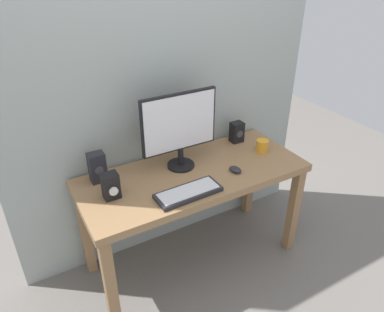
# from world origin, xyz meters

# --- Properties ---
(ground_plane) EXTENTS (6.00, 6.00, 0.00)m
(ground_plane) POSITION_xyz_m (0.00, 0.00, 0.00)
(ground_plane) COLOR slate
(wall_back) EXTENTS (2.18, 0.04, 3.00)m
(wall_back) POSITION_xyz_m (0.00, 0.34, 1.50)
(wall_back) COLOR #9EA8A3
(wall_back) RESTS_ON ground_plane
(desk) EXTENTS (1.44, 0.60, 0.74)m
(desk) POSITION_xyz_m (0.00, 0.00, 0.64)
(desk) COLOR #936D47
(desk) RESTS_ON ground_plane
(monitor) EXTENTS (0.50, 0.17, 0.49)m
(monitor) POSITION_xyz_m (-0.03, 0.11, 1.01)
(monitor) COLOR black
(monitor) RESTS_ON desk
(keyboard_primary) EXTENTS (0.39, 0.16, 0.03)m
(keyboard_primary) POSITION_xyz_m (-0.14, -0.19, 0.75)
(keyboard_primary) COLOR #232328
(keyboard_primary) RESTS_ON desk
(mouse) EXTENTS (0.08, 0.10, 0.03)m
(mouse) POSITION_xyz_m (0.23, -0.12, 0.75)
(mouse) COLOR #232328
(mouse) RESTS_ON desk
(speaker_right) EXTENTS (0.09, 0.08, 0.15)m
(speaker_right) POSITION_xyz_m (0.48, 0.21, 0.81)
(speaker_right) COLOR black
(speaker_right) RESTS_ON desk
(speaker_left) EXTENTS (0.10, 0.08, 0.19)m
(speaker_left) POSITION_xyz_m (-0.54, 0.20, 0.83)
(speaker_left) COLOR #232328
(speaker_left) RESTS_ON desk
(audio_controller) EXTENTS (0.09, 0.09, 0.15)m
(audio_controller) POSITION_xyz_m (-0.53, -0.01, 0.81)
(audio_controller) COLOR black
(audio_controller) RESTS_ON desk
(coffee_mug) EXTENTS (0.08, 0.08, 0.08)m
(coffee_mug) POSITION_xyz_m (0.54, -0.00, 0.78)
(coffee_mug) COLOR orange
(coffee_mug) RESTS_ON desk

